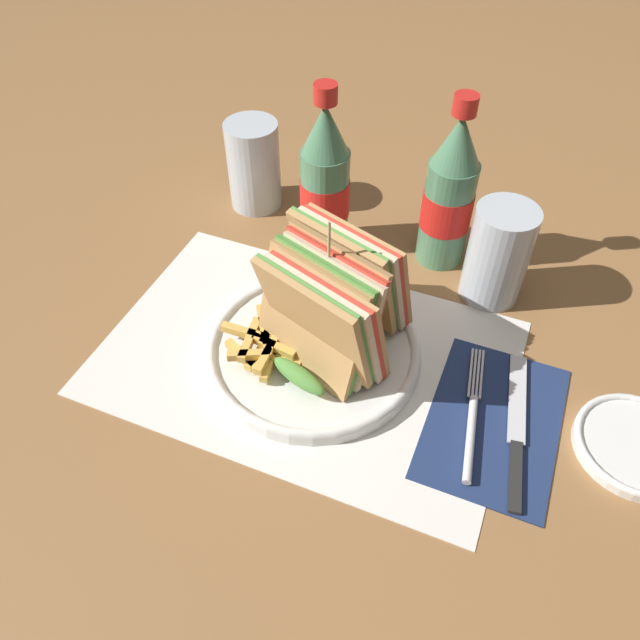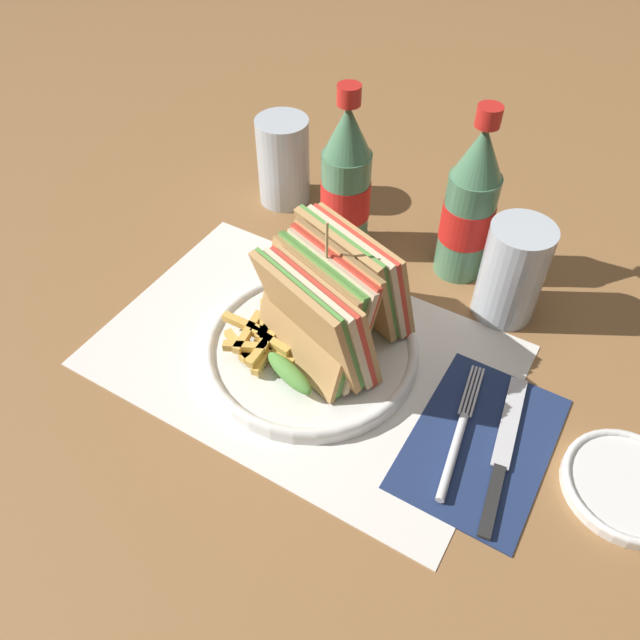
{
  "view_description": "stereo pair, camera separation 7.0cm",
  "coord_description": "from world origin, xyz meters",
  "px_view_note": "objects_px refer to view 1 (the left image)",
  "views": [
    {
      "loc": [
        0.17,
        -0.45,
        0.55
      ],
      "look_at": [
        -0.01,
        -0.0,
        0.04
      ],
      "focal_mm": 35.0,
      "sensor_mm": 36.0,
      "label": 1
    },
    {
      "loc": [
        0.23,
        -0.42,
        0.55
      ],
      "look_at": [
        -0.01,
        -0.0,
        0.04
      ],
      "focal_mm": 35.0,
      "sensor_mm": 36.0,
      "label": 2
    }
  ],
  "objects_px": {
    "fork": "(472,424)",
    "coke_bottle_far": "(449,195)",
    "plate_main": "(313,350)",
    "knife": "(517,428)",
    "glass_far": "(254,165)",
    "side_saucer": "(637,445)",
    "coke_bottle_near": "(325,183)",
    "glass_near": "(497,259)",
    "club_sandwich": "(332,302)"
  },
  "relations": [
    {
      "from": "fork",
      "to": "glass_near",
      "type": "distance_m",
      "value": 0.22
    },
    {
      "from": "glass_far",
      "to": "side_saucer",
      "type": "height_order",
      "value": "glass_far"
    },
    {
      "from": "glass_far",
      "to": "side_saucer",
      "type": "distance_m",
      "value": 0.59
    },
    {
      "from": "club_sandwich",
      "to": "side_saucer",
      "type": "distance_m",
      "value": 0.34
    },
    {
      "from": "fork",
      "to": "club_sandwich",
      "type": "bearing_deg",
      "value": 157.31
    },
    {
      "from": "glass_far",
      "to": "side_saucer",
      "type": "relative_size",
      "value": 1.02
    },
    {
      "from": "fork",
      "to": "coke_bottle_near",
      "type": "xyz_separation_m",
      "value": [
        -0.25,
        0.22,
        0.09
      ]
    },
    {
      "from": "fork",
      "to": "knife",
      "type": "height_order",
      "value": "fork"
    },
    {
      "from": "knife",
      "to": "side_saucer",
      "type": "distance_m",
      "value": 0.12
    },
    {
      "from": "coke_bottle_near",
      "to": "glass_near",
      "type": "bearing_deg",
      "value": -2.6
    },
    {
      "from": "coke_bottle_near",
      "to": "side_saucer",
      "type": "distance_m",
      "value": 0.46
    },
    {
      "from": "coke_bottle_far",
      "to": "side_saucer",
      "type": "xyz_separation_m",
      "value": [
        0.26,
        -0.22,
        -0.09
      ]
    },
    {
      "from": "coke_bottle_far",
      "to": "glass_far",
      "type": "xyz_separation_m",
      "value": [
        -0.28,
        0.02,
        -0.03
      ]
    },
    {
      "from": "knife",
      "to": "side_saucer",
      "type": "xyz_separation_m",
      "value": [
        0.11,
        0.02,
        0.0
      ]
    },
    {
      "from": "plate_main",
      "to": "coke_bottle_far",
      "type": "distance_m",
      "value": 0.26
    },
    {
      "from": "glass_near",
      "to": "side_saucer",
      "type": "xyz_separation_m",
      "value": [
        0.18,
        -0.17,
        -0.05
      ]
    },
    {
      "from": "glass_near",
      "to": "side_saucer",
      "type": "height_order",
      "value": "glass_near"
    },
    {
      "from": "side_saucer",
      "to": "club_sandwich",
      "type": "bearing_deg",
      "value": 179.31
    },
    {
      "from": "plate_main",
      "to": "club_sandwich",
      "type": "xyz_separation_m",
      "value": [
        0.02,
        0.01,
        0.07
      ]
    },
    {
      "from": "club_sandwich",
      "to": "side_saucer",
      "type": "bearing_deg",
      "value": -0.69
    },
    {
      "from": "plate_main",
      "to": "knife",
      "type": "xyz_separation_m",
      "value": [
        0.23,
        -0.01,
        -0.0
      ]
    },
    {
      "from": "coke_bottle_far",
      "to": "glass_far",
      "type": "bearing_deg",
      "value": 176.8
    },
    {
      "from": "glass_near",
      "to": "glass_far",
      "type": "height_order",
      "value": "same"
    },
    {
      "from": "glass_far",
      "to": "side_saucer",
      "type": "bearing_deg",
      "value": -23.16
    },
    {
      "from": "club_sandwich",
      "to": "knife",
      "type": "relative_size",
      "value": 1.01
    },
    {
      "from": "coke_bottle_near",
      "to": "side_saucer",
      "type": "bearing_deg",
      "value": -23.7
    },
    {
      "from": "plate_main",
      "to": "club_sandwich",
      "type": "bearing_deg",
      "value": 40.74
    },
    {
      "from": "fork",
      "to": "plate_main",
      "type": "bearing_deg",
      "value": 162.55
    },
    {
      "from": "coke_bottle_near",
      "to": "coke_bottle_far",
      "type": "bearing_deg",
      "value": 12.87
    },
    {
      "from": "club_sandwich",
      "to": "coke_bottle_far",
      "type": "xyz_separation_m",
      "value": [
        0.07,
        0.21,
        0.02
      ]
    },
    {
      "from": "fork",
      "to": "coke_bottle_far",
      "type": "height_order",
      "value": "coke_bottle_far"
    },
    {
      "from": "fork",
      "to": "glass_near",
      "type": "relative_size",
      "value": 1.36
    },
    {
      "from": "glass_near",
      "to": "side_saucer",
      "type": "distance_m",
      "value": 0.26
    },
    {
      "from": "coke_bottle_near",
      "to": "glass_near",
      "type": "xyz_separation_m",
      "value": [
        0.23,
        -0.01,
        -0.04
      ]
    },
    {
      "from": "glass_near",
      "to": "club_sandwich",
      "type": "bearing_deg",
      "value": -131.43
    },
    {
      "from": "fork",
      "to": "coke_bottle_far",
      "type": "xyz_separation_m",
      "value": [
        -0.1,
        0.25,
        0.09
      ]
    },
    {
      "from": "plate_main",
      "to": "glass_near",
      "type": "height_order",
      "value": "glass_near"
    },
    {
      "from": "coke_bottle_near",
      "to": "glass_far",
      "type": "distance_m",
      "value": 0.14
    },
    {
      "from": "knife",
      "to": "glass_near",
      "type": "bearing_deg",
      "value": 100.96
    },
    {
      "from": "club_sandwich",
      "to": "glass_near",
      "type": "height_order",
      "value": "club_sandwich"
    },
    {
      "from": "plate_main",
      "to": "side_saucer",
      "type": "height_order",
      "value": "plate_main"
    },
    {
      "from": "plate_main",
      "to": "coke_bottle_near",
      "type": "distance_m",
      "value": 0.22
    },
    {
      "from": "knife",
      "to": "coke_bottle_far",
      "type": "relative_size",
      "value": 0.86
    },
    {
      "from": "fork",
      "to": "coke_bottle_near",
      "type": "bearing_deg",
      "value": 130.23
    },
    {
      "from": "club_sandwich",
      "to": "coke_bottle_far",
      "type": "distance_m",
      "value": 0.22
    },
    {
      "from": "fork",
      "to": "side_saucer",
      "type": "distance_m",
      "value": 0.16
    },
    {
      "from": "club_sandwich",
      "to": "side_saucer",
      "type": "relative_size",
      "value": 1.6
    },
    {
      "from": "coke_bottle_near",
      "to": "glass_far",
      "type": "bearing_deg",
      "value": 158.61
    },
    {
      "from": "side_saucer",
      "to": "fork",
      "type": "bearing_deg",
      "value": -166.32
    },
    {
      "from": "plate_main",
      "to": "knife",
      "type": "distance_m",
      "value": 0.23
    }
  ]
}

